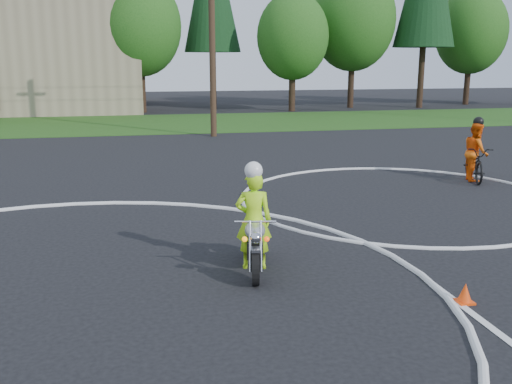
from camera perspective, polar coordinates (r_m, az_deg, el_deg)
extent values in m
cube|color=#1E4714|center=(32.23, -14.59, 6.56)|extent=(120.00, 10.00, 0.02)
torus|color=silver|center=(8.85, -21.38, -10.66)|extent=(12.12, 12.12, 0.12)
torus|color=silver|center=(14.91, 14.13, -0.61)|extent=(8.10, 8.10, 0.10)
cylinder|color=black|center=(8.95, -0.04, -7.57)|extent=(0.21, 0.57, 0.56)
cylinder|color=black|center=(10.19, -0.19, -4.96)|extent=(0.21, 0.57, 0.56)
cube|color=black|center=(9.58, -0.13, -5.56)|extent=(0.35, 0.56, 0.28)
ellipsoid|color=silver|center=(9.29, -0.11, -3.84)|extent=(0.44, 0.65, 0.26)
cube|color=black|center=(9.75, -0.16, -3.25)|extent=(0.34, 0.60, 0.09)
cylinder|color=silver|center=(8.91, -0.60, -5.42)|extent=(0.10, 0.34, 0.76)
cylinder|color=silver|center=(8.91, 0.49, -5.42)|extent=(0.10, 0.34, 0.76)
cube|color=silver|center=(8.83, -0.04, -5.79)|extent=(0.17, 0.23, 0.05)
cylinder|color=white|center=(8.96, -0.07, -2.99)|extent=(0.65, 0.15, 0.03)
sphere|color=#BCBCC2|center=(8.69, -0.03, -4.60)|extent=(0.17, 0.17, 0.17)
sphere|color=#FF980C|center=(8.71, -1.15, -4.74)|extent=(0.08, 0.08, 0.08)
sphere|color=#E0420B|center=(8.72, 1.08, -4.73)|extent=(0.08, 0.08, 0.08)
cylinder|color=white|center=(9.97, 0.70, -5.37)|extent=(0.21, 0.75, 0.08)
imported|color=#B7FF1A|center=(9.49, -0.24, -2.85)|extent=(0.67, 0.50, 1.66)
sphere|color=white|center=(9.25, -0.24, 2.16)|extent=(0.30, 0.30, 0.30)
imported|color=black|center=(17.74, 21.04, 2.70)|extent=(1.27, 2.05, 1.01)
imported|color=#F45E0C|center=(17.69, 21.13, 3.78)|extent=(0.87, 0.99, 1.69)
sphere|color=black|center=(17.58, 21.36, 6.56)|extent=(0.29, 0.29, 0.29)
cone|color=#FA440D|center=(8.89, 20.17, -9.46)|extent=(0.22, 0.22, 0.30)
cube|color=#FA440D|center=(8.94, 20.10, -10.26)|extent=(0.24, 0.24, 0.03)
cylinder|color=#382619|center=(39.05, -11.31, 10.17)|extent=(0.44, 0.44, 3.24)
ellipsoid|color=#1E5116|center=(39.07, -11.58, 15.98)|extent=(5.40, 5.40, 6.48)
cylinder|color=#382619|center=(41.39, -4.31, 11.03)|extent=(0.44, 0.44, 3.96)
cylinder|color=#382619|center=(39.46, 3.62, 10.16)|extent=(0.44, 0.44, 2.88)
ellipsoid|color=#1E5116|center=(39.44, 3.70, 15.27)|extent=(4.80, 4.80, 5.76)
cylinder|color=#382619|center=(42.91, 9.48, 10.73)|extent=(0.44, 0.44, 3.60)
ellipsoid|color=#1E5116|center=(42.97, 9.71, 16.59)|extent=(6.00, 6.00, 7.20)
cylinder|color=#382619|center=(44.05, 16.16, 10.92)|extent=(0.44, 0.44, 4.32)
cylinder|color=#382619|center=(48.29, 20.35, 10.13)|extent=(0.44, 0.44, 3.24)
ellipsoid|color=#1E5116|center=(48.30, 20.73, 14.82)|extent=(5.40, 5.40, 6.48)
cylinder|color=#382619|center=(40.22, -17.10, 9.67)|extent=(0.44, 0.44, 2.88)
ellipsoid|color=#1E5116|center=(40.20, -17.45, 14.68)|extent=(4.80, 4.80, 5.76)
cylinder|color=#473321|center=(26.28, -4.43, 16.46)|extent=(0.28, 0.28, 10.00)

